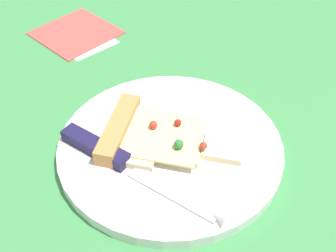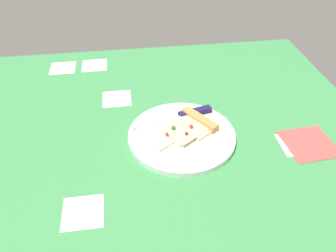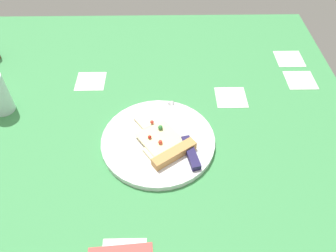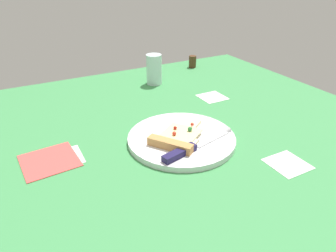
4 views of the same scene
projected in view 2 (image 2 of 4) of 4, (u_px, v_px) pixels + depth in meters
The scene contains 5 objects.
ground_plane at pixel (163, 156), 89.00cm from camera, with size 122.38×122.38×3.00cm.
plate at pixel (182, 136), 91.75cm from camera, with size 29.41×29.41×1.56cm, color silver.
pizza_slice at pixel (189, 127), 92.12cm from camera, with size 16.34×18.74×2.54cm.
knife at pixel (181, 116), 96.34cm from camera, with size 7.60×23.83×2.45cm.
napkin at pixel (309, 143), 90.28cm from camera, with size 13.00×13.00×0.40cm, color #E54C47.
Camera 2 is at (63.52, -7.67, 60.84)cm, focal length 35.75 mm.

